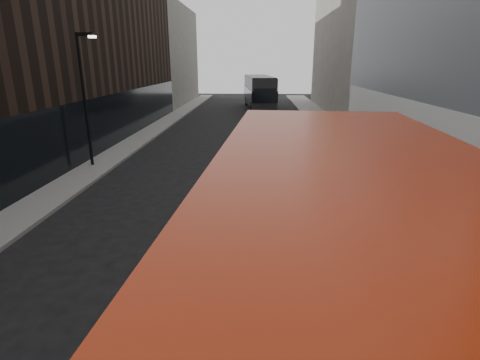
# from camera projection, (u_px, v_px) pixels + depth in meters

# --- Properties ---
(sidewalk_right) EXTENTS (3.00, 80.00, 0.15)m
(sidewalk_right) POSITION_uv_depth(u_px,v_px,m) (347.00, 143.00, 27.13)
(sidewalk_right) COLOR slate
(sidewalk_right) RESTS_ON ground
(sidewalk_left) EXTENTS (2.00, 80.00, 0.15)m
(sidewalk_left) POSITION_uv_depth(u_px,v_px,m) (136.00, 141.00, 27.83)
(sidewalk_left) COLOR slate
(sidewalk_left) RESTS_ON ground
(building_victorian) EXTENTS (6.50, 24.00, 21.00)m
(building_victorian) POSITION_uv_depth(u_px,v_px,m) (351.00, 25.00, 42.16)
(building_victorian) COLOR #68635C
(building_victorian) RESTS_ON ground
(building_left_mid) EXTENTS (5.00, 24.00, 14.00)m
(building_left_mid) POSITION_uv_depth(u_px,v_px,m) (106.00, 45.00, 30.66)
(building_left_mid) COLOR black
(building_left_mid) RESTS_ON ground
(building_left_far) EXTENTS (5.00, 20.00, 13.00)m
(building_left_far) POSITION_uv_depth(u_px,v_px,m) (168.00, 56.00, 51.76)
(building_left_far) COLOR #68635C
(building_left_far) RESTS_ON ground
(street_lamp) EXTENTS (1.06, 0.22, 7.00)m
(street_lamp) POSITION_uv_depth(u_px,v_px,m) (85.00, 92.00, 19.93)
(street_lamp) COLOR black
(street_lamp) RESTS_ON sidewalk_left
(grey_bus) EXTENTS (4.21, 12.75, 4.04)m
(grey_bus) POSITION_uv_depth(u_px,v_px,m) (259.00, 91.00, 47.00)
(grey_bus) COLOR black
(grey_bus) RESTS_ON ground
(car_a) EXTENTS (1.88, 4.04, 1.34)m
(car_a) POSITION_uv_depth(u_px,v_px,m) (305.00, 153.00, 21.70)
(car_a) COLOR black
(car_a) RESTS_ON ground
(car_b) EXTENTS (2.02, 4.78, 1.53)m
(car_b) POSITION_uv_depth(u_px,v_px,m) (249.00, 148.00, 22.47)
(car_b) COLOR gray
(car_b) RESTS_ON ground
(car_c) EXTENTS (2.31, 5.29, 1.51)m
(car_c) POSITION_uv_depth(u_px,v_px,m) (289.00, 136.00, 26.17)
(car_c) COLOR black
(car_c) RESTS_ON ground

